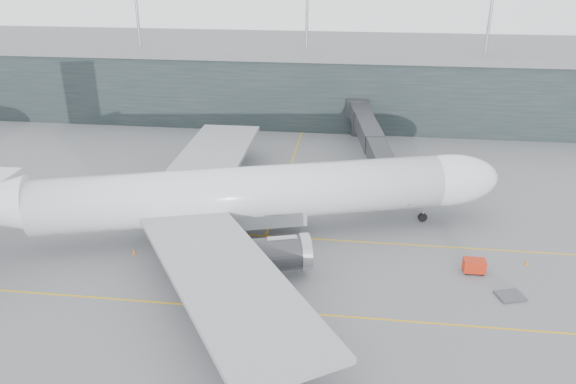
# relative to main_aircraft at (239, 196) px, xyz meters

# --- Properties ---
(ground) EXTENTS (320.00, 320.00, 0.00)m
(ground) POSITION_rel_main_aircraft_xyz_m (-1.70, 4.30, -5.66)
(ground) COLOR #535358
(ground) RESTS_ON ground
(taxiline_a) EXTENTS (160.00, 0.25, 0.02)m
(taxiline_a) POSITION_rel_main_aircraft_xyz_m (-1.70, 0.30, -5.65)
(taxiline_a) COLOR gold
(taxiline_a) RESTS_ON ground
(taxiline_b) EXTENTS (160.00, 0.25, 0.02)m
(taxiline_b) POSITION_rel_main_aircraft_xyz_m (-1.70, -15.70, -5.65)
(taxiline_b) COLOR gold
(taxiline_b) RESTS_ON ground
(taxiline_lead_main) EXTENTS (0.25, 60.00, 0.02)m
(taxiline_lead_main) POSITION_rel_main_aircraft_xyz_m (3.30, 24.30, -5.65)
(taxiline_lead_main) COLOR gold
(taxiline_lead_main) RESTS_ON ground
(terminal) EXTENTS (240.00, 36.00, 29.00)m
(terminal) POSITION_rel_main_aircraft_xyz_m (-1.71, 62.30, 1.96)
(terminal) COLOR #1C2627
(terminal) RESTS_ON ground
(main_aircraft) EXTENTS (70.50, 64.86, 20.17)m
(main_aircraft) POSITION_rel_main_aircraft_xyz_m (0.00, 0.00, 0.00)
(main_aircraft) COLOR silver
(main_aircraft) RESTS_ON ground
(jet_bridge) EXTENTS (10.14, 48.26, 7.36)m
(jet_bridge) POSITION_rel_main_aircraft_xyz_m (16.87, 30.35, -0.15)
(jet_bridge) COLOR #28292D
(jet_bridge) RESTS_ON ground
(gse_cart) EXTENTS (2.43, 1.57, 1.64)m
(gse_cart) POSITION_rel_main_aircraft_xyz_m (28.30, -5.42, -4.75)
(gse_cart) COLOR #B4220C
(gse_cart) RESTS_ON ground
(baggage_dolly) EXTENTS (3.27, 2.93, 0.27)m
(baggage_dolly) POSITION_rel_main_aircraft_xyz_m (31.30, -10.01, -5.50)
(baggage_dolly) COLOR #3C3D42
(baggage_dolly) RESTS_ON ground
(uld_a) EXTENTS (2.13, 1.76, 1.83)m
(uld_a) POSITION_rel_main_aircraft_xyz_m (-6.28, 15.48, -4.70)
(uld_a) COLOR #323337
(uld_a) RESTS_ON ground
(uld_b) EXTENTS (2.43, 2.12, 1.90)m
(uld_b) POSITION_rel_main_aircraft_xyz_m (-2.86, 16.38, -4.66)
(uld_b) COLOR #323337
(uld_b) RESTS_ON ground
(uld_c) EXTENTS (2.17, 1.98, 1.60)m
(uld_c) POSITION_rel_main_aircraft_xyz_m (-0.99, 15.62, -4.82)
(uld_c) COLOR #323337
(uld_c) RESTS_ON ground
(cone_nose) EXTENTS (0.45, 0.45, 0.71)m
(cone_nose) POSITION_rel_main_aircraft_xyz_m (34.82, -2.87, -5.30)
(cone_nose) COLOR orange
(cone_nose) RESTS_ON ground
(cone_wing_stbd) EXTENTS (0.45, 0.45, 0.72)m
(cone_wing_stbd) POSITION_rel_main_aircraft_xyz_m (6.61, -14.35, -5.30)
(cone_wing_stbd) COLOR #FA4A0D
(cone_wing_stbd) RESTS_ON ground
(cone_wing_port) EXTENTS (0.46, 0.46, 0.73)m
(cone_wing_port) POSITION_rel_main_aircraft_xyz_m (8.41, 15.63, -5.29)
(cone_wing_port) COLOR orange
(cone_wing_port) RESTS_ON ground
(cone_tail) EXTENTS (0.41, 0.41, 0.65)m
(cone_tail) POSITION_rel_main_aircraft_xyz_m (-11.80, -6.30, -5.33)
(cone_tail) COLOR #DE4C0C
(cone_tail) RESTS_ON ground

